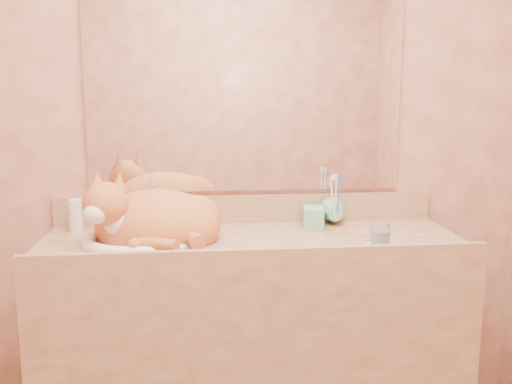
{
  "coord_description": "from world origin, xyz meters",
  "views": [
    {
      "loc": [
        -0.2,
        -1.38,
        1.41
      ],
      "look_at": [
        0.01,
        0.7,
        1.03
      ],
      "focal_mm": 40.0,
      "sensor_mm": 36.0,
      "label": 1
    }
  ],
  "objects": [
    {
      "name": "lotion_bottle",
      "position": [
        -0.69,
        0.89,
        0.91
      ],
      "size": [
        0.05,
        0.05,
        0.13
      ],
      "primitive_type": "cylinder",
      "color": "white",
      "rests_on": "vanity_counter"
    },
    {
      "name": "wall_front",
      "position": [
        0.0,
        -1.0,
        1.25
      ],
      "size": [
        2.4,
        0.02,
        2.5
      ],
      "primitive_type": "cube",
      "color": "#9C5B47",
      "rests_on": "ground"
    },
    {
      "name": "vanity_counter",
      "position": [
        0.0,
        0.72,
        0.42
      ],
      "size": [
        1.6,
        0.55,
        0.85
      ],
      "primitive_type": null,
      "color": "brown",
      "rests_on": "floor"
    },
    {
      "name": "cat",
      "position": [
        -0.38,
        0.72,
        0.94
      ],
      "size": [
        0.59,
        0.53,
        0.27
      ],
      "primitive_type": null,
      "rotation": [
        0.0,
        0.0,
        -0.3
      ],
      "color": "#B6582A",
      "rests_on": "sink_basin"
    },
    {
      "name": "faucet",
      "position": [
        -0.4,
        0.88,
        0.93
      ],
      "size": [
        0.05,
        0.12,
        0.17
      ],
      "primitive_type": null,
      "rotation": [
        0.0,
        0.0,
        -0.06
      ],
      "color": "silver",
      "rests_on": "vanity_counter"
    },
    {
      "name": "wall_back",
      "position": [
        0.0,
        1.0,
        1.25
      ],
      "size": [
        2.4,
        0.02,
        2.5
      ],
      "primitive_type": "cube",
      "color": "#9C5B47",
      "rests_on": "ground"
    },
    {
      "name": "toothbrush_cup",
      "position": [
        0.36,
        0.87,
        0.9
      ],
      "size": [
        0.11,
        0.11,
        0.1
      ],
      "primitive_type": "imported",
      "rotation": [
        0.0,
        0.0,
        -0.07
      ],
      "color": "#73B99F",
      "rests_on": "vanity_counter"
    },
    {
      "name": "mirror",
      "position": [
        0.0,
        0.99,
        1.39
      ],
      "size": [
        1.3,
        0.02,
        0.8
      ],
      "primitive_type": "cube",
      "color": "white",
      "rests_on": "wall_back"
    },
    {
      "name": "sink_basin",
      "position": [
        -0.4,
        0.7,
        0.92
      ],
      "size": [
        0.48,
        0.41,
        0.14
      ],
      "primitive_type": null,
      "rotation": [
        0.0,
        0.0,
        -0.05
      ],
      "color": "white",
      "rests_on": "vanity_counter"
    },
    {
      "name": "saucer",
      "position": [
        0.44,
        0.54,
        0.85
      ],
      "size": [
        0.1,
        0.1,
        0.01
      ],
      "primitive_type": "cylinder",
      "color": "white",
      "rests_on": "vanity_counter"
    },
    {
      "name": "soap_dispenser",
      "position": [
        0.26,
        0.81,
        0.94
      ],
      "size": [
        0.09,
        0.1,
        0.18
      ],
      "primitive_type": "imported",
      "rotation": [
        0.0,
        0.0,
        -0.15
      ],
      "color": "#73B99F",
      "rests_on": "vanity_counter"
    },
    {
      "name": "water_glass",
      "position": [
        0.44,
        0.54,
        0.9
      ],
      "size": [
        0.07,
        0.07,
        0.08
      ],
      "primitive_type": "cylinder",
      "color": "white",
      "rests_on": "saucer"
    },
    {
      "name": "toothbrushes",
      "position": [
        0.36,
        0.87,
        0.98
      ],
      "size": [
        0.04,
        0.04,
        0.22
      ],
      "primitive_type": null,
      "color": "white",
      "rests_on": "toothbrush_cup"
    }
  ]
}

